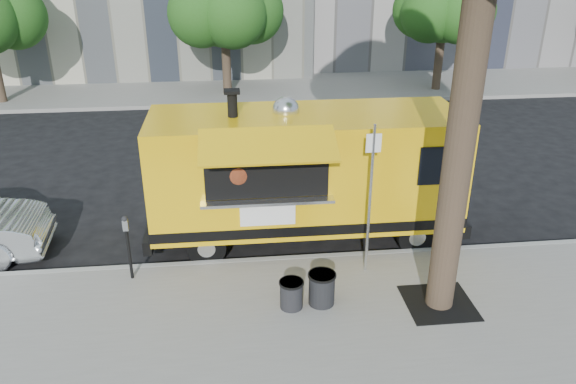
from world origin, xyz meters
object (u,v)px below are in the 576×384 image
at_px(food_truck, 304,172).
at_px(trash_bin_right, 322,288).
at_px(sign_post, 370,192).
at_px(trash_bin_left, 291,293).
at_px(far_tree_c, 445,3).
at_px(far_tree_b, 224,1).
at_px(parking_meter, 127,240).

xyz_separation_m(food_truck, trash_bin_right, (-0.04, -2.72, -1.11)).
height_order(sign_post, trash_bin_left, sign_post).
distance_m(trash_bin_left, trash_bin_right, 0.55).
relative_size(far_tree_c, trash_bin_right, 8.56).
bearing_deg(trash_bin_left, sign_post, 33.57).
distance_m(far_tree_c, trash_bin_left, 17.35).
bearing_deg(food_truck, trash_bin_right, -90.70).
relative_size(far_tree_b, far_tree_c, 1.06).
relative_size(far_tree_c, parking_meter, 3.90).
bearing_deg(trash_bin_left, food_truck, 77.99).
distance_m(parking_meter, trash_bin_right, 3.74).
distance_m(far_tree_b, sign_post, 14.61).
bearing_deg(food_truck, far_tree_b, 97.20).
bearing_deg(trash_bin_left, parking_meter, 156.85).
bearing_deg(parking_meter, far_tree_c, 51.34).
height_order(far_tree_c, trash_bin_right, far_tree_c).
xyz_separation_m(sign_post, food_truck, (-1.01, 1.72, -0.26)).
bearing_deg(trash_bin_left, far_tree_b, 93.55).
height_order(far_tree_b, trash_bin_left, far_tree_b).
distance_m(food_truck, trash_bin_left, 3.07).
bearing_deg(parking_meter, food_truck, 23.23).
relative_size(sign_post, trash_bin_right, 4.93).
bearing_deg(parking_meter, trash_bin_left, -23.15).
xyz_separation_m(trash_bin_left, trash_bin_right, (0.55, 0.06, 0.04)).
height_order(far_tree_c, food_truck, far_tree_c).
relative_size(parking_meter, food_truck, 0.20).
xyz_separation_m(far_tree_c, sign_post, (-6.45, -13.95, -1.87)).
height_order(far_tree_c, parking_meter, far_tree_c).
height_order(far_tree_b, sign_post, far_tree_b).
relative_size(parking_meter, trash_bin_left, 2.53).
bearing_deg(parking_meter, sign_post, -2.52).
bearing_deg(trash_bin_right, parking_meter, 161.02).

